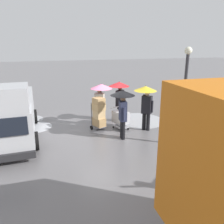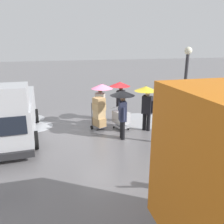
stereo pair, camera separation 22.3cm
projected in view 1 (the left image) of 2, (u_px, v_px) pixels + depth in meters
The scene contains 12 objects.
ground_plane at pixel (106, 131), 10.80m from camera, with size 90.00×90.00×0.00m, color slate.
slush_patch_near_cluster at pixel (34, 127), 11.27m from camera, with size 1.69×1.69×0.01m, color silver.
slush_patch_under_van at pixel (139, 120), 12.25m from camera, with size 2.65×2.65×0.01m, color #ADAFB5.
slush_patch_mid_street at pixel (28, 120), 12.36m from camera, with size 1.56×1.56×0.01m, color #ADAFB5.
cargo_van_parked_right at pixel (8, 113), 9.51m from camera, with size 2.32×5.40×2.60m.
shopping_cart_vendor at pixel (121, 118), 10.88m from camera, with size 0.80×0.96×1.02m.
hand_dolly_boxes at pixel (99, 113), 10.63m from camera, with size 0.73×0.84×1.59m.
pedestrian_pink_side at pixel (123, 103), 9.57m from camera, with size 1.04×1.04×2.15m.
pedestrian_black_side at pixel (101, 95), 11.03m from camera, with size 1.04×1.04×2.15m.
pedestrian_white_side at pixel (119, 92), 11.65m from camera, with size 1.04×1.04×2.15m.
pedestrian_far_side at pixel (146, 98), 10.51m from camera, with size 1.04×1.04×2.15m.
street_lamp at pixel (185, 87), 8.67m from camera, with size 0.28×0.28×3.86m.
Camera 1 is at (2.62, 9.73, 4.00)m, focal length 36.66 mm.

